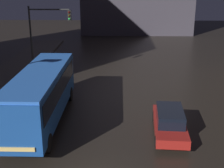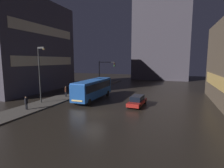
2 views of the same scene
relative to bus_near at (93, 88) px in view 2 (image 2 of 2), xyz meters
name	(u,v)px [view 2 (image 2 of 2)]	position (x,y,z in m)	size (l,w,h in m)	color
ground_plane	(94,114)	(3.43, -6.80, -2.02)	(120.00, 120.00, 0.00)	black
sidewalk_left	(75,94)	(-5.57, 3.20, -1.94)	(4.00, 48.00, 0.15)	#47423D
building_left_tower	(27,47)	(-17.33, 3.96, 7.31)	(10.07, 20.07, 18.64)	#423D47
building_far_backdrop	(161,39)	(7.35, 38.16, 11.78)	(18.07, 12.00, 27.59)	#423D47
bus_near	(93,88)	(0.00, 0.00, 0.00)	(2.47, 10.14, 3.27)	#194793
car_taxi	(137,101)	(7.61, -1.41, -1.25)	(2.02, 4.86, 1.49)	maroon
pedestrian_near	(26,102)	(-5.29, -8.64, -0.85)	(0.44, 0.44, 1.70)	black
pedestrian_mid	(66,91)	(-5.24, -0.08, -0.81)	(0.49, 0.49, 1.81)	black
pedestrian_far	(73,87)	(-6.70, 4.59, -0.87)	(0.47, 0.47, 1.69)	black
traffic_light_main	(105,70)	(-1.90, 9.56, 2.31)	(3.74, 0.35, 6.35)	#2D2D2D
street_lamp_sidewalk	(40,67)	(-6.09, -4.90, 3.53)	(1.25, 0.36, 8.24)	#2D2D2D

